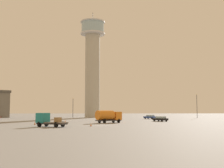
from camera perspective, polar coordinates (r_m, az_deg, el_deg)
ground_plane at (r=62.01m, az=-2.58°, el=-8.04°), size 400.00×400.00×0.00m
control_tower at (r=124.12m, az=-3.86°, el=4.35°), size 10.47×10.47×45.17m
truck_fuel_tanker_orange at (r=71.01m, az=-0.75°, el=-6.30°), size 6.65×5.54×3.04m
truck_flatbed_teal at (r=56.16m, az=-12.54°, el=-6.95°), size 6.31×4.83×2.59m
car_blue at (r=104.33m, az=7.48°, el=-6.41°), size 4.39×4.46×1.37m
car_black at (r=81.91m, az=9.50°, el=-6.75°), size 3.92×4.80×1.37m
light_post_west at (r=119.48m, az=16.36°, el=-3.76°), size 0.44×0.44×9.45m
light_post_north at (r=115.09m, az=-7.69°, el=-4.28°), size 0.44×0.44×7.90m
traffic_cone_near_left at (r=75.69m, az=-9.20°, el=-7.24°), size 0.36×0.36×0.56m
traffic_cone_near_right at (r=64.55m, az=-14.94°, el=-7.46°), size 0.36×0.36×0.68m
traffic_cone_mid_apron at (r=56.99m, az=-4.18°, el=-7.99°), size 0.36×0.36×0.60m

